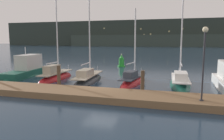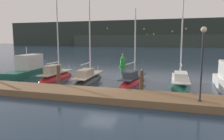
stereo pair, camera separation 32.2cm
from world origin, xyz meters
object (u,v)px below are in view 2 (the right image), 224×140
object	(u,v)px
sailboat_berth_5	(180,84)
sailboat_berth_3	(88,80)
dock_lamppost	(202,52)
sailboat_berth_2	(56,77)
sailboat_berth_4	(133,82)
channel_buoy	(123,62)
motorboat_berth_1	(28,72)

from	to	relation	value
sailboat_berth_5	sailboat_berth_3	bearing A→B (deg)	-174.39
sailboat_berth_3	sailboat_berth_5	distance (m)	8.38
sailboat_berth_3	dock_lamppost	bearing A→B (deg)	-31.37
sailboat_berth_2	sailboat_berth_4	xyz separation A→B (m)	(7.85, 0.09, -0.05)
sailboat_berth_4	channel_buoy	world-z (taller)	sailboat_berth_4
sailboat_berth_2	channel_buoy	xyz separation A→B (m)	(3.82, 12.33, 0.53)
motorboat_berth_1	dock_lamppost	xyz separation A→B (m)	(17.24, -7.08, 2.79)
sailboat_berth_3	sailboat_berth_4	xyz separation A→B (m)	(4.22, 0.38, -0.03)
motorboat_berth_1	sailboat_berth_3	world-z (taller)	sailboat_berth_3
motorboat_berth_1	sailboat_berth_3	distance (m)	7.98
sailboat_berth_2	sailboat_berth_4	distance (m)	7.85
sailboat_berth_2	sailboat_berth_4	size ratio (longest dim) A/B	1.30
sailboat_berth_3	sailboat_berth_2	bearing A→B (deg)	175.39
motorboat_berth_1	sailboat_berth_2	distance (m)	4.37
sailboat_berth_4	sailboat_berth_5	bearing A→B (deg)	6.03
sailboat_berth_2	motorboat_berth_1	bearing A→B (deg)	165.88
sailboat_berth_3	channel_buoy	size ratio (longest dim) A/B	5.40
channel_buoy	dock_lamppost	distance (m)	20.67
motorboat_berth_1	sailboat_berth_5	bearing A→B (deg)	-1.90
motorboat_berth_1	sailboat_berth_4	xyz separation A→B (m)	(12.08, -0.97, -0.32)
sailboat_berth_5	channel_buoy	xyz separation A→B (m)	(-8.15, 11.80, 0.57)
motorboat_berth_1	sailboat_berth_4	bearing A→B (deg)	-4.61
sailboat_berth_5	dock_lamppost	xyz separation A→B (m)	(1.04, -6.54, 3.11)
channel_buoy	motorboat_berth_1	bearing A→B (deg)	-125.55
sailboat_berth_5	channel_buoy	distance (m)	14.35
sailboat_berth_2	sailboat_berth_5	xyz separation A→B (m)	(11.96, 0.53, -0.04)
sailboat_berth_5	dock_lamppost	bearing A→B (deg)	-80.94
motorboat_berth_1	sailboat_berth_3	bearing A→B (deg)	-9.80
motorboat_berth_1	sailboat_berth_3	xyz separation A→B (m)	(7.86, -1.36, -0.29)
motorboat_berth_1	sailboat_berth_5	size ratio (longest dim) A/B	0.80
motorboat_berth_1	sailboat_berth_5	distance (m)	16.21
sailboat_berth_4	channel_buoy	size ratio (longest dim) A/B	3.81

